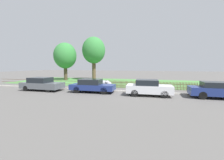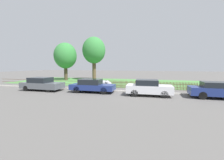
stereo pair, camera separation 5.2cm
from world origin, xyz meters
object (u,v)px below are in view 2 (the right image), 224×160
object	(u,v)px
parked_car_navy_estate	(149,88)
parked_car_silver_hatchback	(42,84)
parked_car_red_compact	(219,90)
parked_car_black_saloon	(92,86)
covered_motorcycle	(104,83)
tree_behind_motorcycle	(94,51)
tree_nearest_kerb	(65,56)

from	to	relation	value
parked_car_navy_estate	parked_car_silver_hatchback	bearing A→B (deg)	178.62
parked_car_silver_hatchback	parked_car_red_compact	bearing A→B (deg)	1.04
parked_car_silver_hatchback	parked_car_red_compact	distance (m)	16.83
parked_car_black_saloon	covered_motorcycle	distance (m)	2.65
parked_car_navy_estate	parked_car_black_saloon	bearing A→B (deg)	176.09
tree_behind_motorcycle	parked_car_red_compact	bearing A→B (deg)	-37.66
parked_car_silver_hatchback	tree_behind_motorcycle	distance (m)	13.45
parked_car_red_compact	parked_car_silver_hatchback	bearing A→B (deg)	-177.89
parked_car_navy_estate	parked_car_red_compact	world-z (taller)	parked_car_navy_estate
tree_behind_motorcycle	parked_car_navy_estate	bearing A→B (deg)	-50.65
parked_car_red_compact	tree_behind_motorcycle	distance (m)	20.50
parked_car_navy_estate	tree_nearest_kerb	bearing A→B (deg)	142.58
covered_motorcycle	tree_nearest_kerb	distance (m)	13.50
parked_car_black_saloon	tree_behind_motorcycle	bearing A→B (deg)	109.34
parked_car_black_saloon	parked_car_navy_estate	size ratio (longest dim) A/B	1.11
covered_motorcycle	parked_car_navy_estate	bearing A→B (deg)	-31.00
parked_car_black_saloon	tree_nearest_kerb	distance (m)	14.94
parked_car_silver_hatchback	tree_nearest_kerb	world-z (taller)	tree_nearest_kerb
parked_car_silver_hatchback	parked_car_navy_estate	distance (m)	11.26
parked_car_navy_estate	tree_behind_motorcycle	bearing A→B (deg)	127.54
parked_car_black_saloon	tree_behind_motorcycle	world-z (taller)	tree_behind_motorcycle
parked_car_navy_estate	tree_nearest_kerb	distance (m)	19.11
parked_car_silver_hatchback	covered_motorcycle	bearing A→B (deg)	25.23
tree_nearest_kerb	tree_behind_motorcycle	size ratio (longest dim) A/B	0.86
parked_car_silver_hatchback	parked_car_black_saloon	size ratio (longest dim) A/B	1.00
parked_car_silver_hatchback	covered_motorcycle	size ratio (longest dim) A/B	2.16
covered_motorcycle	tree_behind_motorcycle	xyz separation A→B (m)	(-5.09, 9.65, 4.80)
parked_car_silver_hatchback	covered_motorcycle	xyz separation A→B (m)	(6.12, 2.91, -0.10)
parked_car_red_compact	parked_car_black_saloon	bearing A→B (deg)	-178.74
parked_car_navy_estate	tree_behind_motorcycle	world-z (taller)	tree_behind_motorcycle
covered_motorcycle	parked_car_red_compact	bearing A→B (deg)	-15.59
parked_car_black_saloon	tree_nearest_kerb	size ratio (longest dim) A/B	0.65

